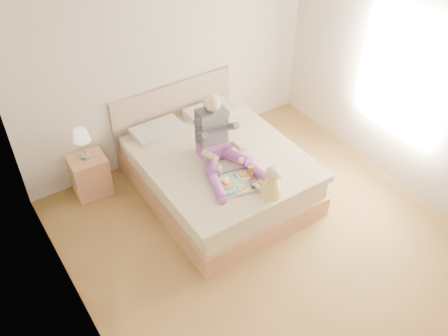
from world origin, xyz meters
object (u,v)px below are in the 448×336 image
adult (219,143)px  baby (271,184)px  bed (215,169)px  tray (235,181)px  nightstand (90,175)px

adult → baby: bearing=-74.5°
bed → tray: 0.72m
tray → baby: size_ratio=1.58×
adult → tray: bearing=-94.8°
adult → baby: 0.80m
adult → baby: (0.14, -0.78, -0.08)m
nightstand → adult: adult is taller
nightstand → tray: bearing=-47.7°
adult → tray: (-0.08, -0.43, -0.20)m
bed → baby: bed is taller
adult → nightstand: bearing=146.6°
bed → nightstand: bearing=148.2°
baby → tray: bearing=110.5°
nightstand → adult: 1.68m
bed → adult: (-0.06, -0.19, 0.53)m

